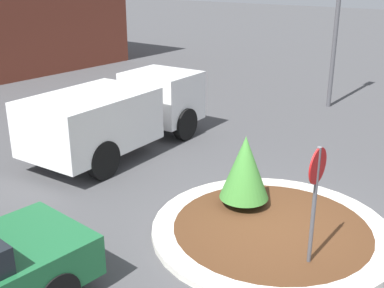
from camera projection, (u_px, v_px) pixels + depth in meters
name	position (u px, v px, depth m)	size (l,w,h in m)	color
ground_plane	(271.00, 233.00, 9.54)	(120.00, 120.00, 0.00)	#474749
traffic_island	(271.00, 230.00, 9.52)	(4.73, 4.73, 0.14)	beige
stop_sign	(316.00, 188.00, 7.89)	(0.62, 0.07, 2.26)	#4C4C51
island_shrub	(245.00, 167.00, 10.08)	(1.05, 1.05, 1.56)	brown
utility_truck	(119.00, 113.00, 13.52)	(5.85, 2.56, 1.94)	white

